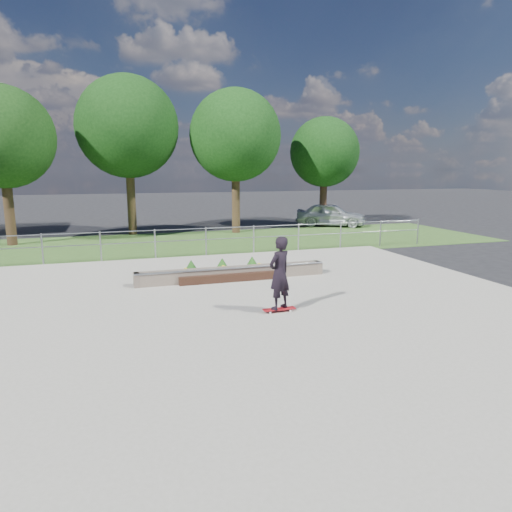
{
  "coord_description": "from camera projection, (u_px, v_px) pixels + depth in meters",
  "views": [
    {
      "loc": [
        -3.53,
        -10.28,
        3.44
      ],
      "look_at": [
        0.2,
        1.5,
        1.1
      ],
      "focal_mm": 32.0,
      "sensor_mm": 36.0,
      "label": 1
    }
  ],
  "objects": [
    {
      "name": "grass_verge",
      "position": [
        192.0,
        243.0,
        21.62
      ],
      "size": [
        30.0,
        8.0,
        0.02
      ],
      "primitive_type": "cube",
      "color": "#315321",
      "rests_on": "ground"
    },
    {
      "name": "parked_car",
      "position": [
        331.0,
        215.0,
        28.08
      ],
      "size": [
        4.48,
        3.61,
        1.43
      ],
      "primitive_type": "imported",
      "rotation": [
        0.0,
        0.0,
        1.03
      ],
      "color": "silver",
      "rests_on": "ground"
    },
    {
      "name": "tree_mid_left",
      "position": [
        128.0,
        127.0,
        23.58
      ],
      "size": [
        5.25,
        5.25,
        8.25
      ],
      "color": "#352615",
      "rests_on": "ground"
    },
    {
      "name": "fence",
      "position": [
        206.0,
        238.0,
        18.2
      ],
      "size": [
        20.06,
        0.06,
        1.2
      ],
      "color": "#909398",
      "rests_on": "ground"
    },
    {
      "name": "tree_far_right",
      "position": [
        324.0,
        152.0,
        27.67
      ],
      "size": [
        4.2,
        4.2,
        6.6
      ],
      "color": "#321D14",
      "rests_on": "ground"
    },
    {
      "name": "grind_ledge",
      "position": [
        233.0,
        273.0,
        14.24
      ],
      "size": [
        6.0,
        0.44,
        0.43
      ],
      "color": "brown",
      "rests_on": "concrete_slab"
    },
    {
      "name": "ground",
      "position": [
        267.0,
        311.0,
        11.32
      ],
      "size": [
        120.0,
        120.0,
        0.0
      ],
      "primitive_type": "plane",
      "color": "black",
      "rests_on": "ground"
    },
    {
      "name": "planter_bed",
      "position": [
        224.0,
        272.0,
        14.45
      ],
      "size": [
        3.0,
        1.2,
        0.61
      ],
      "color": "black",
      "rests_on": "concrete_slab"
    },
    {
      "name": "tree_mid_right",
      "position": [
        235.0,
        136.0,
        24.35
      ],
      "size": [
        4.9,
        4.9,
        7.7
      ],
      "color": "#352415",
      "rests_on": "ground"
    },
    {
      "name": "skateboarder",
      "position": [
        280.0,
        273.0,
        10.85
      ],
      "size": [
        0.8,
        0.67,
        1.84
      ],
      "color": "silver",
      "rests_on": "concrete_slab"
    },
    {
      "name": "concrete_slab",
      "position": [
        267.0,
        309.0,
        11.31
      ],
      "size": [
        15.0,
        15.0,
        0.06
      ],
      "primitive_type": "cube",
      "color": "gray",
      "rests_on": "ground"
    },
    {
      "name": "tree_far_left",
      "position": [
        2.0,
        137.0,
        20.22
      ],
      "size": [
        4.55,
        4.55,
        7.15
      ],
      "color": "#301F13",
      "rests_on": "ground"
    }
  ]
}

